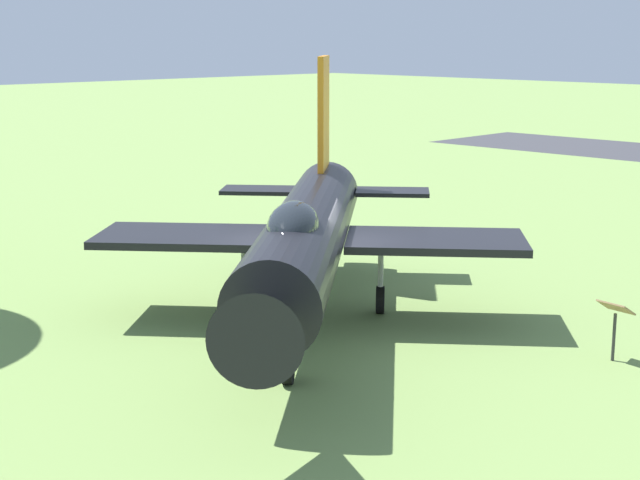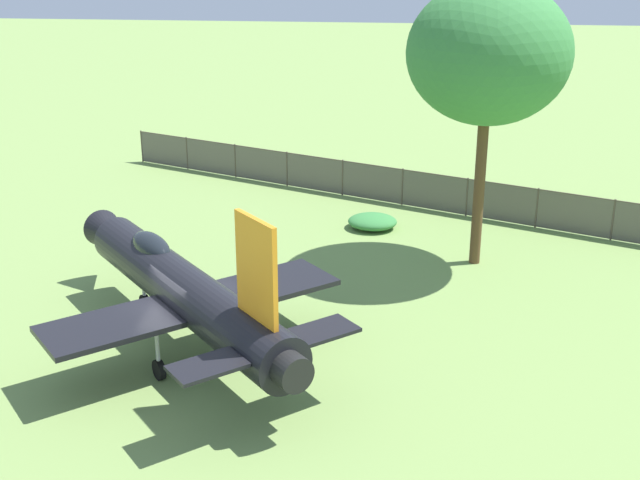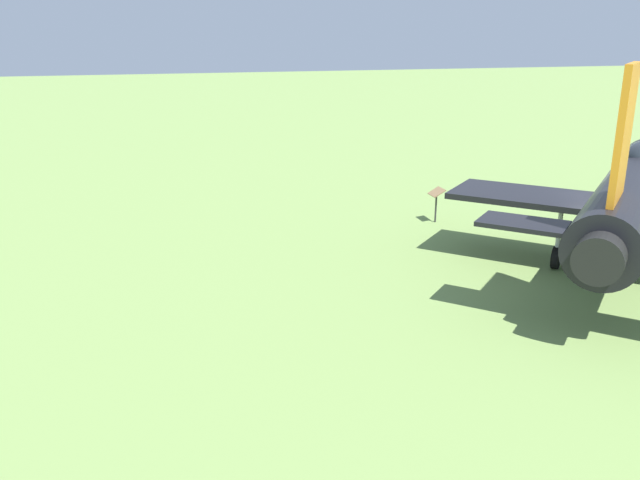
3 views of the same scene
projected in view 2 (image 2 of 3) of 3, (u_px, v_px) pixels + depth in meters
The scene contains 5 objects.
ground_plane at pixel (190, 350), 25.10m from camera, with size 200.00×200.00×0.00m, color #75934C.
display_jet at pixel (181, 286), 24.68m from camera, with size 11.26×10.42×5.41m.
shade_tree at pixel (489, 54), 29.09m from camera, with size 6.16×5.82×10.46m.
perimeter_fence at pixel (402, 186), 38.23m from camera, with size 12.47×28.99×1.76m.
shrub_near_fence at pixel (372, 222), 35.40m from camera, with size 1.88×2.09×0.60m.
Camera 2 is at (21.78, 6.53, 11.84)m, focal length 46.48 mm.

